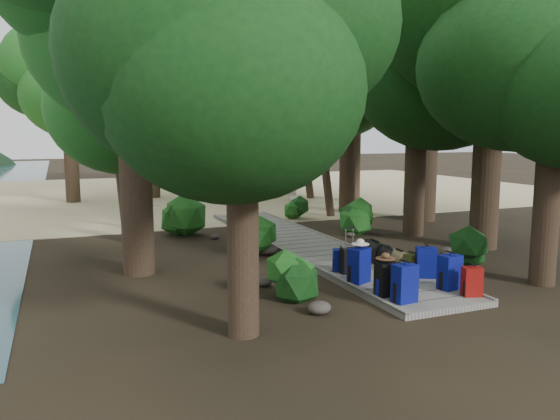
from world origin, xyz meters
name	(u,v)px	position (x,y,z in m)	size (l,w,h in m)	color
ground	(323,255)	(0.00, 0.00, 0.00)	(120.00, 120.00, 0.00)	#2E2217
sand_beach	(186,193)	(0.00, 16.00, 0.01)	(40.00, 22.00, 0.02)	tan
boardwalk	(307,245)	(0.00, 1.00, 0.06)	(2.00, 12.00, 0.12)	gray
backpack_left_a	(405,281)	(-0.62, -4.42, 0.50)	(0.41, 0.29, 0.76)	navy
backpack_left_b	(386,277)	(-0.70, -3.96, 0.47)	(0.38, 0.27, 0.70)	black
backpack_left_c	(359,263)	(-0.71, -2.98, 0.51)	(0.42, 0.30, 0.78)	navy
backpack_left_d	(341,259)	(-0.60, -2.03, 0.39)	(0.35, 0.25, 0.54)	navy
backpack_right_a	(472,280)	(0.75, -4.58, 0.42)	(0.34, 0.24, 0.60)	maroon
backpack_right_b	(450,270)	(0.67, -4.05, 0.49)	(0.41, 0.29, 0.74)	navy
backpack_right_c	(426,261)	(0.80, -3.16, 0.47)	(0.41, 0.29, 0.70)	navy
backpack_right_d	(412,263)	(0.64, -2.90, 0.37)	(0.33, 0.24, 0.50)	#3D401A
duffel_right_khaki	(399,259)	(0.80, -2.19, 0.30)	(0.37, 0.55, 0.37)	brown
duffel_right_black	(375,251)	(0.58, -1.51, 0.36)	(0.47, 0.75, 0.47)	black
suitcase_on_boardwalk	(349,261)	(-0.54, -2.28, 0.40)	(0.36, 0.20, 0.55)	black
lone_suitcase_on_sand	(240,204)	(0.36, 8.08, 0.34)	(0.41, 0.23, 0.64)	black
hat_brown	(386,256)	(-0.73, -3.96, 0.88)	(0.37, 0.37, 0.11)	#51351E
hat_white	(360,241)	(-0.69, -2.98, 0.96)	(0.35, 0.35, 0.12)	silver
kayak	(144,209)	(-3.15, 9.41, 0.17)	(0.65, 2.97, 0.30)	#A8120E
sun_lounger	(296,196)	(3.72, 10.13, 0.31)	(0.57, 1.78, 0.57)	silver
tree_right_a	(554,104)	(2.96, -4.17, 3.70)	(4.43, 4.43, 7.39)	black
tree_right_b	(493,49)	(4.40, -0.89, 5.29)	(5.92, 5.92, 10.58)	black
tree_right_c	(418,85)	(3.80, 1.44, 4.51)	(5.22, 5.22, 9.03)	black
tree_right_d	(429,48)	(5.85, 3.67, 6.02)	(6.57, 6.57, 12.05)	black
tree_right_e	(349,97)	(4.41, 6.69, 4.50)	(5.00, 5.00, 9.00)	black
tree_right_f	(354,85)	(6.27, 9.55, 5.25)	(5.88, 5.88, 10.50)	black
tree_left_a	(242,108)	(-3.68, -4.55, 3.48)	(4.18, 4.18, 6.96)	black
tree_left_b	(131,43)	(-4.67, -0.13, 4.99)	(5.55, 5.55, 9.98)	black
tree_left_c	(141,114)	(-4.05, 3.14, 3.63)	(4.18, 4.18, 7.27)	black
tree_back_a	(151,105)	(-1.95, 14.39, 4.43)	(5.12, 5.12, 8.87)	black
tree_back_b	(216,93)	(1.75, 16.26, 5.20)	(5.82, 5.82, 10.39)	black
tree_back_c	(279,111)	(5.10, 15.62, 4.29)	(4.77, 4.77, 8.58)	black
tree_back_d	(68,103)	(-5.63, 13.91, 4.45)	(5.34, 5.34, 8.90)	black
palm_right_a	(332,120)	(3.35, 6.05, 3.61)	(4.23, 4.23, 7.21)	#163D11
palm_right_b	(308,98)	(4.94, 11.51, 4.75)	(4.92, 4.92, 9.50)	#163D11
palm_right_c	(241,134)	(2.09, 13.09, 3.05)	(3.83, 3.83, 6.10)	#163D11
palm_left_a	(114,115)	(-4.47, 6.08, 3.68)	(4.62, 4.62, 7.36)	#163D11
rock_left_a	(319,308)	(-2.16, -4.11, 0.11)	(0.42, 0.37, 0.23)	#4C473F
rock_left_b	(264,281)	(-2.43, -2.12, 0.10)	(0.36, 0.32, 0.20)	#4C473F
rock_left_c	(268,249)	(-1.30, 0.58, 0.14)	(0.50, 0.45, 0.28)	#4C473F
rock_left_d	(215,236)	(-2.02, 3.13, 0.08)	(0.29, 0.26, 0.16)	#4C473F
rock_right_a	(465,272)	(1.90, -3.09, 0.11)	(0.39, 0.35, 0.21)	#4C473F
rock_right_b	(448,252)	(2.80, -1.42, 0.13)	(0.46, 0.42, 0.25)	#4C473F
rock_right_c	(351,235)	(1.87, 1.87, 0.08)	(0.29, 0.26, 0.16)	#4C473F
shrub_left_a	(294,277)	(-2.20, -3.13, 0.42)	(0.94, 0.94, 0.84)	#1C5419
shrub_left_b	(257,239)	(-1.62, 0.56, 0.45)	(0.99, 0.99, 0.89)	#1C5419
shrub_left_c	(182,215)	(-2.76, 4.19, 0.61)	(1.36, 1.36, 1.22)	#1C5419
shrub_right_a	(467,249)	(2.38, -2.57, 0.47)	(1.05, 1.05, 0.94)	#1C5419
shrub_right_b	(356,216)	(2.23, 2.22, 0.56)	(1.26, 1.26, 1.13)	#1C5419
shrub_right_c	(294,210)	(1.69, 5.71, 0.34)	(0.75, 0.75, 0.67)	#1C5419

